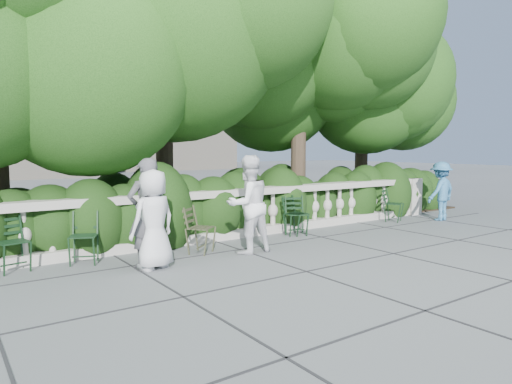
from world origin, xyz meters
TOP-DOWN VIEW (x-y plane):
  - ground at (0.00, 0.00)m, footprint 90.00×90.00m
  - balustrade at (0.00, 1.80)m, footprint 12.00×0.44m
  - shrub_hedge at (0.00, 3.00)m, footprint 15.00×2.60m
  - tree_canopy at (0.69, 3.19)m, footprint 15.04×6.52m
  - chair_a at (-3.12, 1.23)m, footprint 0.60×0.62m
  - chair_b at (-4.00, 1.34)m, footprint 0.52×0.55m
  - chair_c at (1.15, 1.11)m, footprint 0.59×0.61m
  - chair_e at (1.29, 1.17)m, footprint 0.56×0.59m
  - chair_f at (4.42, 1.12)m, footprint 0.61×0.63m
  - chair_weathered at (-1.12, 0.84)m, footprint 0.64×0.65m
  - person_businessman at (-2.26, 0.47)m, footprint 0.83×0.65m
  - person_woman_grey at (-2.29, 0.65)m, footprint 0.62×0.42m
  - person_casual_man at (-0.50, 0.53)m, footprint 0.83×0.65m
  - person_older_blue at (5.50, 0.71)m, footprint 0.99×0.60m

SIDE VIEW (x-z plane):
  - ground at x=0.00m, z-range 0.00..0.00m
  - shrub_hedge at x=0.00m, z-range -0.85..0.85m
  - chair_a at x=-3.12m, z-range -0.42..0.42m
  - chair_b at x=-4.00m, z-range -0.42..0.42m
  - chair_c at x=1.15m, z-range -0.42..0.42m
  - chair_e at x=1.29m, z-range -0.42..0.42m
  - chair_f at x=4.42m, z-range -0.42..0.42m
  - chair_weathered at x=-1.12m, z-range -0.42..0.42m
  - balustrade at x=0.00m, z-range -0.01..0.99m
  - person_older_blue at x=5.50m, z-range 0.00..1.49m
  - person_businessman at x=-2.26m, z-range 0.00..1.51m
  - person_woman_grey at x=-2.29m, z-range 0.00..1.67m
  - person_casual_man at x=-0.50m, z-range 0.00..1.70m
  - tree_canopy at x=0.69m, z-range 0.57..7.35m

